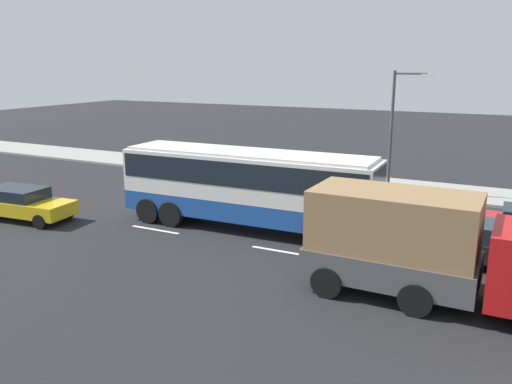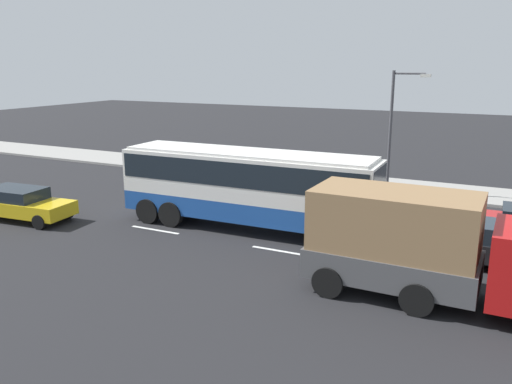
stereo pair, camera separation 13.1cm
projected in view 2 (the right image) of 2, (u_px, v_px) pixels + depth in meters
name	position (u px, v px, depth m)	size (l,w,h in m)	color
ground_plane	(236.00, 221.00, 23.43)	(120.00, 120.00, 0.00)	black
sidewalk_curb	(311.00, 178.00, 31.75)	(80.00, 4.00, 0.15)	gray
lane_centreline	(145.00, 228.00, 22.40)	(25.43, 0.16, 0.01)	white
coach_bus	(247.00, 181.00, 21.87)	(11.08, 2.81, 3.33)	#1E4C9E
cargo_truck	(428.00, 245.00, 15.27)	(7.44, 2.76, 3.20)	red
car_yellow_taxi	(21.00, 203.00, 23.45)	(4.86, 2.24, 1.44)	gold
car_black_sedan	(488.00, 243.00, 18.11)	(4.09, 2.05, 1.53)	black
pedestrian_near_curb	(318.00, 166.00, 30.28)	(0.32, 0.32, 1.61)	#38334C
pedestrian_at_crossing	(255.00, 161.00, 31.54)	(0.32, 0.32, 1.72)	black
street_lamp	(395.00, 123.00, 27.06)	(1.91, 0.24, 6.37)	#47474C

